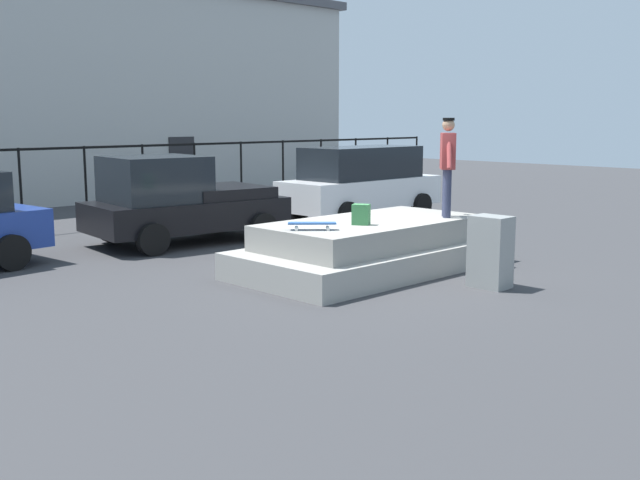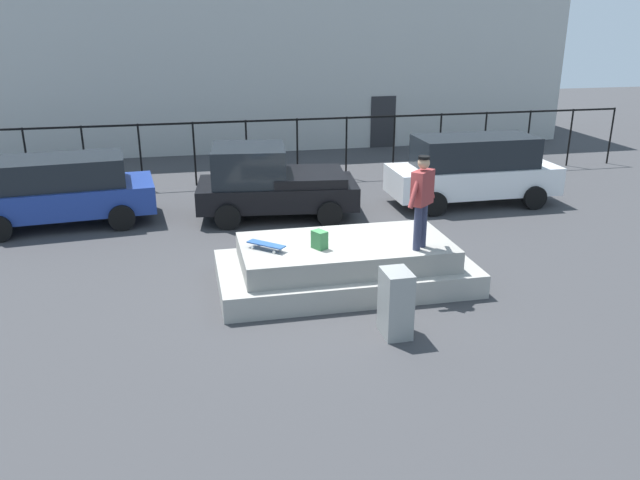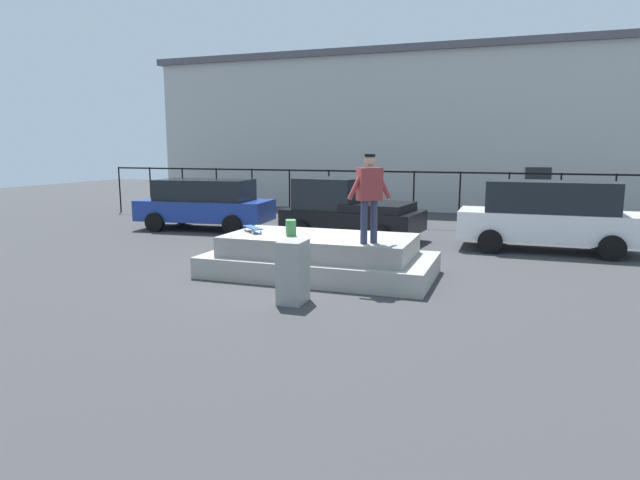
# 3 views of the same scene
# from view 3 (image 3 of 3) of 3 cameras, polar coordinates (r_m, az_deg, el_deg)

# --- Properties ---
(ground_plane) EXTENTS (60.00, 60.00, 0.00)m
(ground_plane) POSITION_cam_3_polar(r_m,az_deg,el_deg) (12.19, -0.88, -3.50)
(ground_plane) COLOR #38383A
(concrete_ledge) EXTENTS (4.95, 2.51, 0.88)m
(concrete_ledge) POSITION_cam_3_polar(r_m,az_deg,el_deg) (11.95, -0.07, -1.80)
(concrete_ledge) COLOR #9E9B93
(concrete_ledge) RESTS_ON ground_plane
(skateboarder) EXTENTS (0.77, 0.69, 1.76)m
(skateboarder) POSITION_cam_3_polar(r_m,az_deg,el_deg) (10.77, 5.20, 5.05)
(skateboarder) COLOR #2D334C
(skateboarder) RESTS_ON concrete_ledge
(skateboard) EXTENTS (0.70, 0.67, 0.12)m
(skateboard) POSITION_cam_3_polar(r_m,az_deg,el_deg) (12.37, -7.04, 1.26)
(skateboard) COLOR #264C8C
(skateboard) RESTS_ON concrete_ledge
(backpack) EXTENTS (0.31, 0.34, 0.34)m
(backpack) POSITION_cam_3_polar(r_m,az_deg,el_deg) (11.81, -3.07, 1.29)
(backpack) COLOR #33723F
(backpack) RESTS_ON concrete_ledge
(car_blue_hatchback_near) EXTENTS (4.65, 2.46, 1.71)m
(car_blue_hatchback_near) POSITION_cam_3_polar(r_m,az_deg,el_deg) (19.13, -11.92, 3.82)
(car_blue_hatchback_near) COLOR navy
(car_blue_hatchback_near) RESTS_ON ground_plane
(car_black_pickup_mid) EXTENTS (4.28, 2.56, 1.86)m
(car_black_pickup_mid) POSITION_cam_3_polar(r_m,az_deg,el_deg) (16.59, 2.90, 3.17)
(car_black_pickup_mid) COLOR black
(car_black_pickup_mid) RESTS_ON ground_plane
(car_white_hatchback_far) EXTENTS (4.66, 1.97, 1.89)m
(car_white_hatchback_far) POSITION_cam_3_polar(r_m,az_deg,el_deg) (15.90, 22.84, 2.44)
(car_white_hatchback_far) COLOR white
(car_white_hatchback_far) RESTS_ON ground_plane
(utility_box) EXTENTS (0.45, 0.61, 1.14)m
(utility_box) POSITION_cam_3_polar(r_m,az_deg,el_deg) (9.79, -2.84, -3.34)
(utility_box) COLOR gray
(utility_box) RESTS_ON ground_plane
(fence_row) EXTENTS (24.06, 0.06, 1.97)m
(fence_row) POSITION_cam_3_polar(r_m,az_deg,el_deg) (19.92, 7.51, 5.30)
(fence_row) COLOR black
(fence_row) RESTS_ON ground_plane
(warehouse_building) EXTENTS (25.85, 7.25, 7.13)m
(warehouse_building) POSITION_cam_3_polar(r_m,az_deg,el_deg) (27.75, 11.15, 11.07)
(warehouse_building) COLOR #B2B2AD
(warehouse_building) RESTS_ON ground_plane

